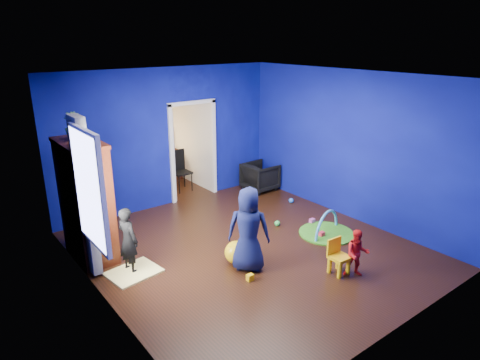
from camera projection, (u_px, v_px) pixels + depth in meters
floor at (249, 250)px, 7.34m from camera, size 5.00×5.50×0.01m
ceiling at (251, 77)px, 6.41m from camera, size 5.00×5.50×0.01m
wall_back at (168, 138)px, 8.94m from camera, size 5.00×0.02×2.90m
wall_front at (403, 226)px, 4.81m from camera, size 5.00×0.02×2.90m
wall_left at (97, 205)px, 5.43m from camera, size 0.02×5.50×2.90m
wall_right at (350, 146)px, 8.31m from camera, size 0.02×5.50×2.90m
alcove at (173, 136)px, 10.00m from camera, size 1.00×1.75×2.50m
armchair at (260, 177)px, 10.09m from camera, size 0.73×0.71×0.66m
child_black at (128, 240)px, 6.52m from camera, size 0.34×0.44×1.06m
child_navy at (249, 229)px, 6.54m from camera, size 0.77×0.76×1.34m
toddler_red at (357, 253)px, 6.44m from camera, size 0.46×0.45×0.75m
vase at (84, 138)px, 6.26m from camera, size 0.24×0.24×0.20m
potted_plant at (72, 125)px, 6.62m from camera, size 0.30×0.30×0.41m
tv_armoire at (86, 201)px, 6.84m from camera, size 0.58×1.14×1.96m
crt_tv at (88, 198)px, 6.85m from camera, size 0.46×0.70×0.54m
yellow_blanket at (134, 272)px, 6.61m from camera, size 0.83×0.70×0.03m
hopper_ball at (236, 252)px, 6.85m from camera, size 0.37×0.37×0.37m
kid_chair at (340, 259)px, 6.54m from camera, size 0.29×0.29×0.50m
play_mat at (326, 233)px, 7.92m from camera, size 1.01×1.01×0.03m
toy_arch at (326, 233)px, 7.91m from camera, size 0.88×0.29×0.90m
window_left at (88, 189)px, 5.67m from camera, size 0.03×0.95×1.55m
curtain at (85, 197)px, 6.24m from camera, size 0.14×0.42×2.40m
doorway at (193, 152)px, 9.41m from camera, size 1.16×0.10×2.10m
study_desk at (162, 166)px, 10.76m from camera, size 0.88×0.44×0.75m
desk_monitor at (159, 143)px, 10.67m from camera, size 0.40×0.05×0.32m
desk_lamp at (150, 146)px, 10.47m from camera, size 0.14×0.14×0.14m
folding_chair at (181, 172)px, 10.01m from camera, size 0.40×0.40×0.92m
book_shelf at (156, 100)px, 10.32m from camera, size 0.88×0.24×0.04m
toy_0 at (322, 234)px, 7.79m from camera, size 0.10×0.08×0.10m
toy_1 at (291, 200)px, 9.38m from camera, size 0.11×0.11×0.11m
toy_2 at (250, 277)px, 6.40m from camera, size 0.10×0.08×0.10m
toy_3 at (277, 223)px, 8.24m from camera, size 0.11×0.11×0.11m
toy_4 at (312, 221)px, 8.34m from camera, size 0.10×0.08×0.10m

